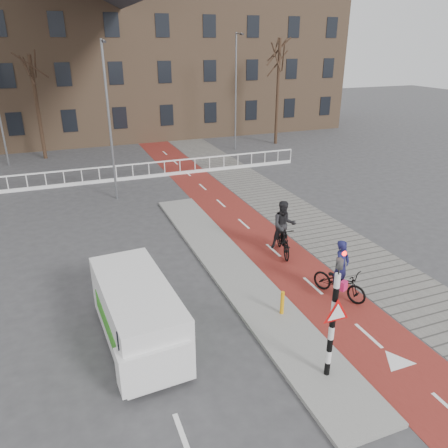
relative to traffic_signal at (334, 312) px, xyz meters
name	(u,v)px	position (x,y,z in m)	size (l,w,h in m)	color
ground	(305,328)	(0.60, 2.02, -1.99)	(120.00, 120.00, 0.00)	#38383A
bike_lane	(228,210)	(2.10, 12.02, -1.98)	(2.50, 60.00, 0.01)	maroon
sidewalk	(277,203)	(4.90, 12.02, -1.98)	(3.00, 60.00, 0.01)	slate
curb_island	(233,270)	(-0.10, 6.02, -1.93)	(1.80, 16.00, 0.12)	gray
traffic_signal	(334,312)	(0.00, 0.00, 0.00)	(0.80, 0.80, 3.68)	black
bollard	(282,303)	(0.21, 2.79, -1.49)	(0.12, 0.12, 0.76)	orange
cyclist_near	(340,278)	(2.53, 3.15, -1.30)	(1.41, 2.05, 2.02)	black
cyclist_far	(283,233)	(2.30, 6.63, -1.06)	(1.14, 2.18, 2.22)	black
van	(138,313)	(-4.13, 3.13, -1.01)	(2.00, 4.42, 1.86)	white
railing	(82,180)	(-4.40, 19.02, -1.68)	(28.00, 0.10, 0.99)	silver
townhouse_row	(81,42)	(-2.40, 34.02, 5.82)	(46.00, 10.00, 15.90)	#7F6047
tree_mid	(38,109)	(-6.40, 26.63, 1.54)	(0.26, 0.26, 7.06)	black
tree_right	(278,93)	(11.54, 25.00, 2.07)	(0.25, 0.25, 8.12)	black
streetlight_near	(110,124)	(-2.89, 15.73, 2.02)	(0.12, 0.12, 8.01)	slate
streetlight_right	(236,93)	(7.62, 24.32, 2.25)	(0.12, 0.12, 8.48)	slate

